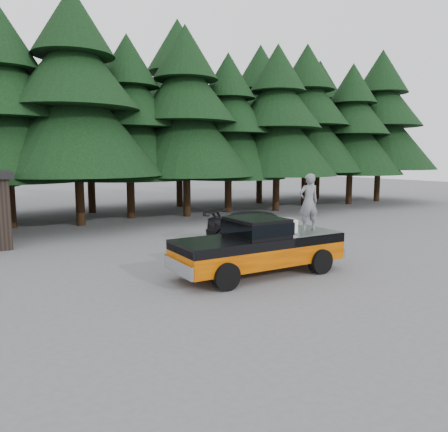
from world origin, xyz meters
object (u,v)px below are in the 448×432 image
pickup_truck (259,255)px  parked_car (263,229)px  air_compressor (285,227)px  man_on_bed (309,202)px

pickup_truck → parked_car: parked_car is taller
air_compressor → man_on_bed: bearing=23.7°
pickup_truck → parked_car: (2.95, 3.89, 0.08)m
air_compressor → man_on_bed: 1.34m
pickup_truck → air_compressor: air_compressor is taller
air_compressor → parked_car: air_compressor is taller
pickup_truck → man_on_bed: (2.02, -0.11, 1.67)m
air_compressor → parked_car: (2.02, 4.12, -0.82)m
man_on_bed → parked_car: (0.92, 4.00, -1.59)m
man_on_bed → parked_car: size_ratio=0.39×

